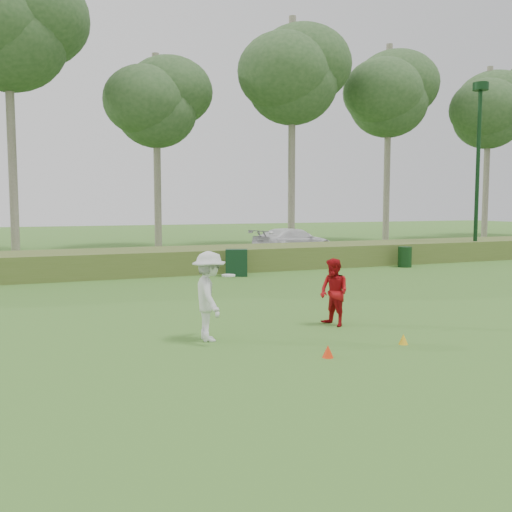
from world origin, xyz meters
name	(u,v)px	position (x,y,z in m)	size (l,w,h in m)	color
ground	(332,338)	(0.00, 0.00, 0.00)	(120.00, 120.00, 0.00)	#376D24
reed_strip	(179,260)	(0.00, 12.00, 0.45)	(80.00, 3.00, 0.90)	#4C6227
park_road	(152,259)	(0.00, 17.00, 0.03)	(80.00, 6.00, 0.06)	#2D2D2D
lamp_post	(479,140)	(14.00, 11.00, 5.59)	(0.70, 0.70, 8.18)	black
tree_3	(7,29)	(-6.00, 23.00, 11.60)	(7.80, 7.80, 15.50)	gray
tree_4	(156,103)	(2.00, 24.50, 8.59)	(6.24, 6.24, 11.50)	gray
tree_5	(292,76)	(10.00, 22.50, 10.47)	(7.28, 7.28, 14.00)	gray
tree_6	(389,95)	(18.00, 23.80, 10.10)	(7.02, 7.02, 13.50)	gray
tree_7	(489,111)	(26.00, 22.80, 9.34)	(6.50, 6.50, 12.50)	gray
player_white	(209,296)	(-2.33, 0.74, 0.88)	(0.91, 1.19, 1.75)	silver
player_red	(334,292)	(0.61, 0.99, 0.74)	(0.72, 0.56, 1.48)	#AB0E13
cone_orange	(328,351)	(-0.80, -1.23, 0.11)	(0.20, 0.20, 0.22)	#FF340D
cone_yellow	(403,339)	(1.00, -0.96, 0.10)	(0.18, 0.18, 0.20)	yellow
utility_cabinet	(237,263)	(1.61, 9.81, 0.50)	(0.79, 0.50, 0.99)	black
trash_bin	(405,257)	(9.21, 9.93, 0.43)	(0.57, 0.57, 0.86)	black
car_right	(293,241)	(7.17, 16.46, 0.73)	(1.88, 4.63, 1.34)	white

